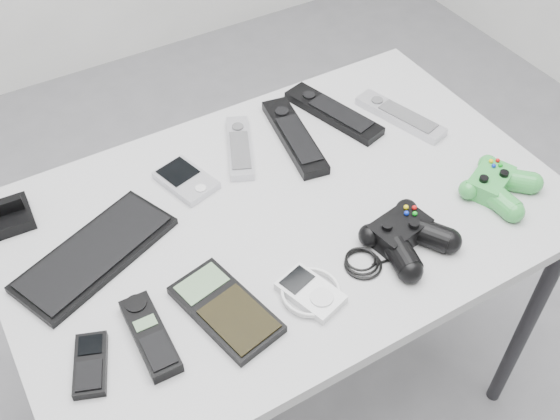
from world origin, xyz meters
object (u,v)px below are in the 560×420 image
pda_keyboard (95,253)px  remote_black_b (333,112)px  pda (186,180)px  controller_black (406,234)px  desk (284,232)px  cordless_handset (150,335)px  mobile_phone (90,364)px  calculator (226,309)px  remote_silver_b (400,115)px  mp3_player (311,292)px  controller_green (497,183)px  remote_black_a (294,136)px  remote_silver_a (240,147)px

pda_keyboard → remote_black_b: 0.59m
pda → controller_black: (0.27, -0.34, 0.02)m
desk → pda: pda is taller
pda → cordless_handset: cordless_handset is taller
mobile_phone → calculator: bearing=17.8°
remote_silver_b → mobile_phone: remote_silver_b is taller
pda → desk: bearing=-67.4°
mp3_player → controller_black: 0.21m
controller_black → pda_keyboard: bearing=143.1°
cordless_handset → controller_black: bearing=-3.4°
pda_keyboard → cordless_handset: (0.02, -0.21, 0.00)m
remote_black_b → controller_green: (0.14, -0.35, 0.01)m
pda → controller_green: controller_green is taller
remote_black_a → remote_black_b: (0.11, 0.03, -0.00)m
desk → mp3_player: bearing=-107.8°
controller_black → pda: bearing=119.0°
pda_keyboard → remote_silver_b: 0.69m
remote_black_b → controller_green: bearing=-84.3°
remote_black_b → remote_silver_b: size_ratio=1.13×
remote_black_b → controller_black: 0.38m
remote_black_b → remote_silver_b: bearing=-50.4°
pda_keyboard → remote_silver_a: size_ratio=1.56×
remote_silver_b → controller_green: bearing=-102.2°
desk → pda_keyboard: bearing=168.0°
pda_keyboard → mp3_player: mp3_player is taller
remote_black_a → cordless_handset: same height
pda → remote_black_b: 0.36m
controller_green → pda: bearing=123.6°
remote_silver_b → calculator: (-0.55, -0.26, -0.00)m
pda_keyboard → calculator: bearing=-79.5°
remote_black_b → calculator: remote_black_b is taller
pda_keyboard → cordless_handset: cordless_handset is taller
pda → remote_silver_a: bearing=-2.0°
desk → pda_keyboard: size_ratio=3.60×
desk → remote_silver_b: (0.35, 0.11, 0.07)m
remote_silver_a → cordless_handset: cordless_handset is taller
desk → pda_keyboard: pda_keyboard is taller
cordless_handset → controller_green: size_ratio=1.09×
remote_black_b → controller_green: size_ratio=1.65×
controller_black → cordless_handset: bearing=165.1°
mp3_player → pda: bearing=83.8°
remote_black_b → calculator: 0.55m
desk → remote_black_b: (0.24, 0.19, 0.07)m
remote_silver_a → calculator: bearing=-97.1°
remote_silver_a → controller_black: (0.13, -0.37, 0.01)m
remote_black_a → remote_silver_b: bearing=-3.8°
remote_black_a → mobile_phone: bearing=-141.5°
controller_green → cordless_handset: bearing=154.1°
controller_black → desk: bearing=119.5°
desk → calculator: 0.26m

